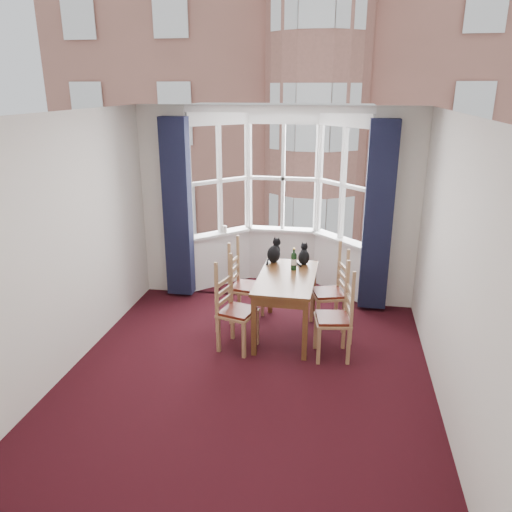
% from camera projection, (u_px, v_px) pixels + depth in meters
% --- Properties ---
extents(floor, '(4.50, 4.50, 0.00)m').
position_uv_depth(floor, '(247.00, 376.00, 5.51)').
color(floor, black).
rests_on(floor, ground).
extents(ceiling, '(4.50, 4.50, 0.00)m').
position_uv_depth(ceiling, '(245.00, 114.00, 4.60)').
color(ceiling, white).
rests_on(ceiling, floor).
extents(wall_left, '(0.00, 4.50, 4.50)m').
position_uv_depth(wall_left, '(65.00, 246.00, 5.38)').
color(wall_left, silver).
rests_on(wall_left, floor).
extents(wall_right, '(0.00, 4.50, 4.50)m').
position_uv_depth(wall_right, '(453.00, 269.00, 4.73)').
color(wall_right, silver).
rests_on(wall_right, floor).
extents(wall_near, '(4.00, 0.00, 4.00)m').
position_uv_depth(wall_near, '(173.00, 378.00, 2.96)').
color(wall_near, silver).
rests_on(wall_near, floor).
extents(wall_back_pier_left, '(0.70, 0.12, 2.80)m').
position_uv_depth(wall_back_pier_left, '(167.00, 202.00, 7.42)').
color(wall_back_pier_left, silver).
rests_on(wall_back_pier_left, floor).
extents(wall_back_pier_right, '(0.70, 0.12, 2.80)m').
position_uv_depth(wall_back_pier_right, '(395.00, 211.00, 6.88)').
color(wall_back_pier_right, silver).
rests_on(wall_back_pier_right, floor).
extents(bay_window, '(2.76, 0.94, 2.80)m').
position_uv_depth(bay_window, '(281.00, 199.00, 7.62)').
color(bay_window, white).
rests_on(bay_window, floor).
extents(curtain_left, '(0.38, 0.22, 2.60)m').
position_uv_depth(curtain_left, '(178.00, 209.00, 7.23)').
color(curtain_left, '#161932').
rests_on(curtain_left, floor).
extents(curtain_right, '(0.38, 0.22, 2.60)m').
position_uv_depth(curtain_right, '(378.00, 217.00, 6.77)').
color(curtain_right, '#161932').
rests_on(curtain_right, floor).
extents(dining_table, '(0.72, 1.31, 0.79)m').
position_uv_depth(dining_table, '(287.00, 285.00, 6.25)').
color(dining_table, brown).
rests_on(dining_table, floor).
extents(chair_left_near, '(0.50, 0.51, 0.92)m').
position_uv_depth(chair_left_near, '(231.00, 311.00, 6.00)').
color(chair_left_near, '#9E764C').
rests_on(chair_left_near, floor).
extents(chair_left_far, '(0.44, 0.46, 0.92)m').
position_uv_depth(chair_left_far, '(240.00, 287.00, 6.72)').
color(chair_left_far, '#9E764C').
rests_on(chair_left_far, floor).
extents(chair_right_near, '(0.46, 0.48, 0.92)m').
position_uv_depth(chair_right_near, '(340.00, 320.00, 5.78)').
color(chair_right_near, '#9E764C').
rests_on(chair_right_near, floor).
extents(chair_right_far, '(0.51, 0.52, 0.92)m').
position_uv_depth(chair_right_far, '(335.00, 294.00, 6.50)').
color(chair_right_far, '#9E764C').
rests_on(chair_right_far, floor).
extents(cat_left, '(0.25, 0.29, 0.34)m').
position_uv_depth(cat_left, '(274.00, 253.00, 6.69)').
color(cat_left, black).
rests_on(cat_left, dining_table).
extents(cat_right, '(0.17, 0.22, 0.29)m').
position_uv_depth(cat_right, '(304.00, 256.00, 6.61)').
color(cat_right, black).
rests_on(cat_right, dining_table).
extents(wine_bottle, '(0.07, 0.07, 0.29)m').
position_uv_depth(wine_bottle, '(294.00, 260.00, 6.40)').
color(wine_bottle, black).
rests_on(wine_bottle, dining_table).
extents(candle_tall, '(0.06, 0.06, 0.11)m').
position_uv_depth(candle_tall, '(225.00, 229.00, 7.77)').
color(candle_tall, white).
rests_on(candle_tall, bay_window).
extents(street, '(80.00, 80.00, 0.00)m').
position_uv_depth(street, '(329.00, 213.00, 37.50)').
color(street, '#333335').
rests_on(street, ground).
extents(tenement_building, '(18.40, 7.80, 15.20)m').
position_uv_depth(tenement_building, '(320.00, 128.00, 18.05)').
color(tenement_building, '#AC6A58').
rests_on(tenement_building, street).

